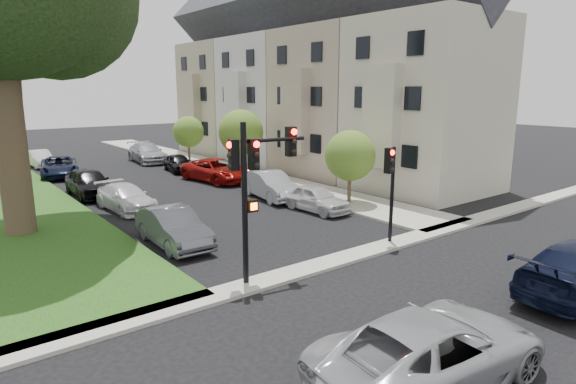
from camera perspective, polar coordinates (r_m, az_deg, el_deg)
ground at (r=16.07m, az=11.12°, el=-10.01°), size 140.00×140.00×0.00m
sidewalk_right at (r=38.69m, az=-9.32°, el=3.21°), size 3.50×44.00×0.12m
sidewalk_cross at (r=17.33m, az=6.13°, el=-7.96°), size 60.00×1.00×0.12m
house_a at (r=29.64m, az=16.17°, el=13.53°), size 7.70×7.55×15.97m
house_b at (r=34.64m, az=5.87°, el=13.68°), size 7.70×7.55×15.97m
house_c at (r=40.42m, az=-1.66°, el=13.52°), size 7.70×7.55×15.97m
house_d at (r=46.70m, az=-7.23°, el=13.26°), size 7.70×7.55×15.97m
small_tree_a at (r=24.99m, az=7.38°, el=4.29°), size 2.62×2.62×3.93m
small_tree_b at (r=33.15m, az=-5.60°, el=7.06°), size 3.08×3.08×4.61m
small_tree_c at (r=40.20m, az=-11.73°, el=6.99°), size 2.53×2.53×3.80m
traffic_signal_main at (r=14.53m, az=-3.97°, el=2.17°), size 2.48×0.65×5.06m
traffic_signal_secondary at (r=18.74m, az=12.07°, el=1.70°), size 0.51×0.41×3.84m
car_cross_near at (r=10.82m, az=16.68°, el=-17.39°), size 5.63×2.87×1.52m
car_parked_0 at (r=23.91m, az=3.32°, el=-0.76°), size 1.77×3.93×1.31m
car_parked_1 at (r=26.59m, az=-2.05°, el=0.79°), size 2.18×4.72×1.50m
car_parked_2 at (r=31.90m, az=-8.49°, el=2.57°), size 3.22×5.63×1.48m
car_parked_3 at (r=36.18m, az=-12.83°, el=3.39°), size 2.11×4.01×1.30m
car_parked_4 at (r=41.49m, az=-16.33°, el=4.48°), size 2.64×5.54×1.56m
car_parked_5 at (r=19.22m, az=-13.47°, el=-4.09°), size 1.64×4.47×1.46m
car_parked_6 at (r=25.41m, az=-18.67°, el=-0.65°), size 2.11×4.53×1.28m
car_parked_7 at (r=29.39m, az=-22.52°, el=1.06°), size 1.98×4.73×1.60m
car_parked_8 at (r=36.79m, az=-25.48°, el=2.73°), size 3.30×5.43×1.41m
car_parked_9 at (r=42.08m, az=-27.34°, el=3.53°), size 1.66×4.03×1.30m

